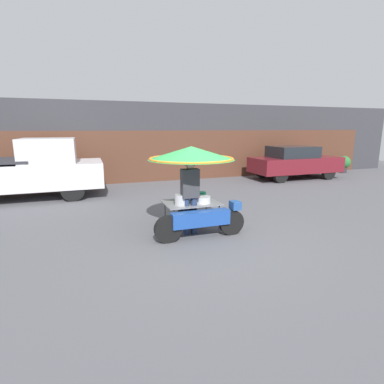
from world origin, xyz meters
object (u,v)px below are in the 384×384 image
(vendor_person, at_px, (190,192))
(parked_car, at_px, (295,162))
(potted_plant, at_px, (344,163))
(pickup_truck, at_px, (28,170))
(vendor_motorcycle_cart, at_px, (193,166))

(vendor_person, xyz_separation_m, parked_car, (7.04, 5.45, -0.17))
(parked_car, bearing_deg, potted_plant, 10.73)
(pickup_truck, bearing_deg, potted_plant, 4.32)
(parked_car, relative_size, potted_plant, 4.72)
(vendor_person, distance_m, potted_plant, 12.40)
(vendor_person, bearing_deg, vendor_motorcycle_cart, 56.80)
(vendor_motorcycle_cart, bearing_deg, pickup_truck, 129.90)
(vendor_motorcycle_cart, bearing_deg, parked_car, 37.24)
(pickup_truck, bearing_deg, parked_car, 2.12)
(potted_plant, bearing_deg, pickup_truck, -175.68)
(parked_car, height_order, potted_plant, parked_car)
(potted_plant, bearing_deg, parked_car, -169.27)
(vendor_person, height_order, parked_car, vendor_person)
(vendor_motorcycle_cart, bearing_deg, vendor_person, -123.20)
(parked_car, bearing_deg, vendor_person, -142.26)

